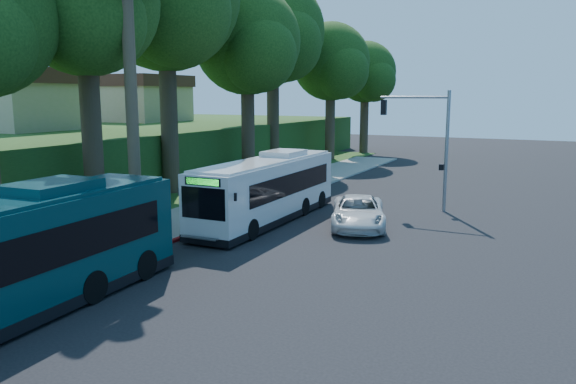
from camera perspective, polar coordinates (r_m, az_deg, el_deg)
The scene contains 17 objects.
ground at distance 26.26m, azimuth 0.78°, elevation -5.01°, with size 140.00×140.00×0.00m, color black.
sidewalk at distance 30.06m, azimuth -11.86°, elevation -3.20°, with size 4.50×70.00×0.12m, color gray.
red_curb at distance 25.64m, azimuth -13.38°, elevation -5.50°, with size 0.25×30.00×0.13m, color maroon.
grass_verge at distance 37.41m, azimuth -13.96°, elevation -0.78°, with size 8.00×70.00×0.06m, color #234719.
bus_shelter at distance 27.55m, azimuth -15.61°, elevation -0.83°, with size 3.20×1.51×2.55m.
stop_sign_pole at distance 24.72m, azimuth -15.76°, elevation -1.37°, with size 0.35×0.06×3.17m.
traffic_signal_pole at distance 33.73m, azimuth 14.17°, elevation 5.61°, with size 4.10×0.30×7.00m.
hillside_backdrop at distance 53.42m, azimuth -17.93°, elevation 4.74°, with size 24.00×60.00×8.80m.
tree_0 at distance 33.04m, azimuth -19.87°, elevation 17.05°, with size 8.40×8.00×15.70m.
tree_1 at distance 39.80m, azimuth -12.26°, elevation 18.28°, with size 10.50×10.00×18.26m.
tree_2 at distance 45.27m, azimuth -4.08°, elevation 14.55°, with size 8.82×8.40×15.12m.
tree_3 at distance 53.32m, azimuth -1.46°, elevation 15.47°, with size 10.08×9.60×17.28m.
tree_4 at distance 59.33m, azimuth 4.45°, elevation 12.69°, with size 8.40×8.00×14.14m.
tree_5 at distance 66.44m, azimuth 7.91°, elevation 11.66°, with size 7.35×7.00×12.86m.
white_bus at distance 30.20m, azimuth -2.00°, elevation 0.39°, with size 2.83×12.27×3.64m.
teal_bus at distance 18.68m, azimuth -27.12°, elevation -6.12°, with size 3.47×13.46×3.98m.
pickup at distance 29.04m, azimuth 7.14°, elevation -2.05°, with size 2.62×5.69×1.58m, color silver.
Camera 1 is at (11.05, -22.86, 6.72)m, focal length 35.00 mm.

